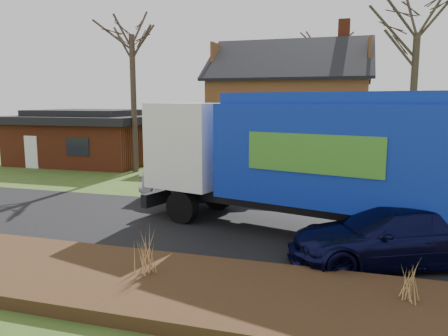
# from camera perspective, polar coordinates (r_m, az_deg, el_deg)

# --- Properties ---
(ground) EXTENTS (120.00, 120.00, 0.00)m
(ground) POSITION_cam_1_polar(r_m,az_deg,el_deg) (15.71, -6.17, -7.22)
(ground) COLOR #324D19
(ground) RESTS_ON ground
(road) EXTENTS (80.00, 7.00, 0.02)m
(road) POSITION_cam_1_polar(r_m,az_deg,el_deg) (15.71, -6.17, -7.19)
(road) COLOR black
(road) RESTS_ON ground
(mulch_verge) EXTENTS (80.00, 3.50, 0.30)m
(mulch_verge) POSITION_cam_1_polar(r_m,az_deg,el_deg) (11.24, -17.02, -13.37)
(mulch_verge) COLOR #321E10
(mulch_verge) RESTS_ON ground
(main_house) EXTENTS (12.95, 8.95, 9.26)m
(main_house) POSITION_cam_1_polar(r_m,az_deg,el_deg) (28.16, 7.75, 8.11)
(main_house) COLOR #C0B69A
(main_house) RESTS_ON ground
(ranch_house) EXTENTS (9.80, 8.20, 3.70)m
(ranch_house) POSITION_cam_1_polar(r_m,az_deg,el_deg) (32.42, -16.94, 3.96)
(ranch_house) COLOR maroon
(ranch_house) RESTS_ON ground
(garbage_truck) EXTENTS (11.03, 5.53, 4.57)m
(garbage_truck) POSITION_cam_1_polar(r_m,az_deg,el_deg) (14.35, 9.84, 1.91)
(garbage_truck) COLOR black
(garbage_truck) RESTS_ON ground
(silver_sedan) EXTENTS (5.31, 2.45, 1.69)m
(silver_sedan) POSITION_cam_1_polar(r_m,az_deg,el_deg) (19.30, -3.07, -1.60)
(silver_sedan) COLOR #B6BABE
(silver_sedan) RESTS_ON ground
(navy_wagon) EXTENTS (5.89, 4.15, 1.58)m
(navy_wagon) POSITION_cam_1_polar(r_m,az_deg,el_deg) (12.47, 20.97, -8.23)
(navy_wagon) COLOR black
(navy_wagon) RESTS_ON ground
(tree_front_west) EXTENTS (3.83, 3.83, 11.38)m
(tree_front_west) POSITION_cam_1_polar(r_m,az_deg,el_deg) (27.61, -12.06, 19.15)
(tree_front_west) COLOR #3F3126
(tree_front_west) RESTS_ON ground
(tree_front_east) EXTENTS (3.93, 3.93, 10.93)m
(tree_front_east) POSITION_cam_1_polar(r_m,az_deg,el_deg) (24.76, 24.12, 18.67)
(tree_front_east) COLOR #3A3123
(tree_front_east) RESTS_ON ground
(tree_back) EXTENTS (3.47, 3.47, 10.98)m
(tree_back) POSITION_cam_1_polar(r_m,az_deg,el_deg) (35.59, 13.59, 16.34)
(tree_back) COLOR #382E21
(tree_back) RESTS_ON ground
(grass_clump_mid) EXTENTS (0.38, 0.32, 1.07)m
(grass_clump_mid) POSITION_cam_1_polar(r_m,az_deg,el_deg) (10.60, -10.23, -10.53)
(grass_clump_mid) COLOR tan
(grass_clump_mid) RESTS_ON mulch_verge
(grass_clump_east) EXTENTS (0.32, 0.26, 0.80)m
(grass_clump_east) POSITION_cam_1_polar(r_m,az_deg,el_deg) (9.85, 23.11, -13.50)
(grass_clump_east) COLOR tan
(grass_clump_east) RESTS_ON mulch_verge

